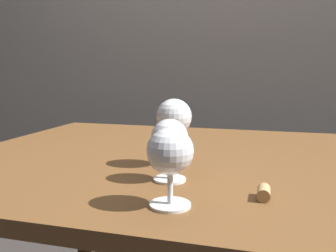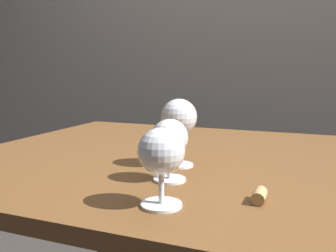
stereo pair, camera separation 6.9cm
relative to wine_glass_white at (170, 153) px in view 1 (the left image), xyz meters
name	(u,v)px [view 1 (the left image)]	position (x,y,z in m)	size (l,w,h in m)	color
dining_table	(191,191)	(-0.04, 0.34, -0.18)	(1.19, 0.91, 0.71)	brown
wine_glass_white	(170,153)	(0.00, 0.00, 0.00)	(0.07, 0.07, 0.13)	white
wine_glass_merlot	(168,139)	(-0.04, 0.13, 0.00)	(0.07, 0.07, 0.12)	white
wine_glass_amber	(174,119)	(-0.06, 0.24, 0.02)	(0.08, 0.08, 0.15)	white
cork	(264,193)	(0.14, 0.08, -0.08)	(0.02, 0.02, 0.04)	tan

